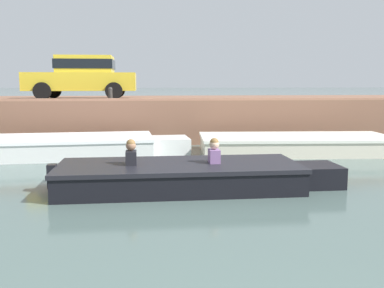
# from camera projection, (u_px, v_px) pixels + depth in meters

# --- Properties ---
(ground_plane) EXTENTS (400.00, 400.00, 0.00)m
(ground_plane) POSITION_uv_depth(u_px,v_px,m) (205.00, 196.00, 7.78)
(ground_plane) COLOR #4C605B
(far_quay_wall) EXTENTS (60.00, 6.00, 1.47)m
(far_quay_wall) POSITION_uv_depth(u_px,v_px,m) (175.00, 116.00, 16.99)
(far_quay_wall) COLOR brown
(far_quay_wall) RESTS_ON ground
(far_wall_coping) EXTENTS (60.00, 0.24, 0.08)m
(far_wall_coping) POSITION_uv_depth(u_px,v_px,m) (180.00, 99.00, 14.04)
(far_wall_coping) COLOR #9F6C52
(far_wall_coping) RESTS_ON far_quay_wall
(boat_moored_west_white) EXTENTS (6.72, 2.61, 0.55)m
(boat_moored_west_white) POSITION_uv_depth(u_px,v_px,m) (63.00, 146.00, 11.99)
(boat_moored_west_white) COLOR white
(boat_moored_west_white) RESTS_ON ground
(boat_moored_central_cream) EXTENTS (6.72, 2.56, 0.51)m
(boat_moored_central_cream) POSITION_uv_depth(u_px,v_px,m) (305.00, 144.00, 12.56)
(boat_moored_central_cream) COLOR silver
(boat_moored_central_cream) RESTS_ON ground
(motorboat_passing) EXTENTS (5.65, 1.84, 0.99)m
(motorboat_passing) POSITION_uv_depth(u_px,v_px,m) (190.00, 176.00, 8.26)
(motorboat_passing) COLOR black
(motorboat_passing) RESTS_ON ground
(car_left_inner_yellow) EXTENTS (3.93, 2.01, 1.54)m
(car_left_inner_yellow) POSITION_uv_depth(u_px,v_px,m) (83.00, 75.00, 15.55)
(car_left_inner_yellow) COLOR yellow
(car_left_inner_yellow) RESTS_ON far_quay_wall
(mooring_bollard_mid) EXTENTS (0.15, 0.15, 0.45)m
(mooring_bollard_mid) POSITION_uv_depth(u_px,v_px,m) (110.00, 93.00, 13.92)
(mooring_bollard_mid) COLOR #2D2B28
(mooring_bollard_mid) RESTS_ON far_quay_wall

